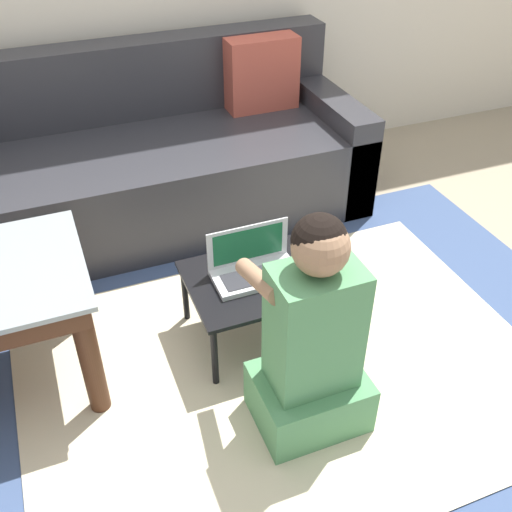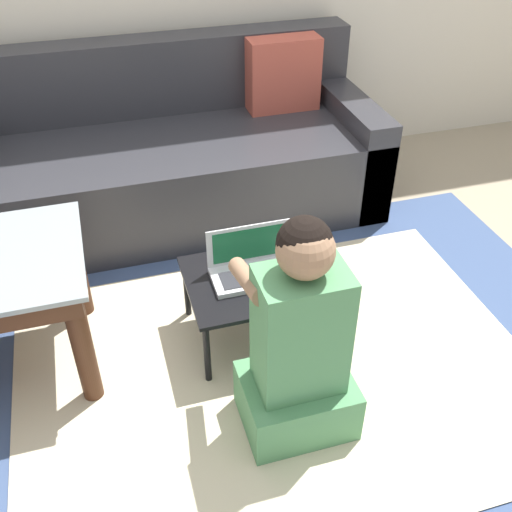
{
  "view_description": "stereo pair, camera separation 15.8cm",
  "coord_description": "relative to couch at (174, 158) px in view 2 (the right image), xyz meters",
  "views": [
    {
      "loc": [
        -0.64,
        -1.43,
        1.67
      ],
      "look_at": [
        0.01,
        0.21,
        0.35
      ],
      "focal_mm": 42.0,
      "sensor_mm": 36.0,
      "label": 1
    },
    {
      "loc": [
        -0.49,
        -1.48,
        1.67
      ],
      "look_at": [
        0.01,
        0.21,
        0.35
      ],
      "focal_mm": 42.0,
      "sensor_mm": 36.0,
      "label": 2
    }
  ],
  "objects": [
    {
      "name": "ground_plane",
      "position": [
        0.13,
        -1.19,
        -0.28
      ],
      "size": [
        16.0,
        16.0,
        0.0
      ],
      "primitive_type": "plane",
      "color": "gray"
    },
    {
      "name": "laptop_desk",
      "position": [
        0.14,
        -1.03,
        -0.02
      ],
      "size": [
        0.55,
        0.41,
        0.29
      ],
      "color": "black",
      "rests_on": "ground_plane"
    },
    {
      "name": "laptop",
      "position": [
        0.11,
        -1.01,
        0.04
      ],
      "size": [
        0.32,
        0.17,
        0.18
      ],
      "color": "silver",
      "rests_on": "laptop_desk"
    },
    {
      "name": "person_seated",
      "position": [
        0.13,
        -1.46,
        0.07
      ],
      "size": [
        0.35,
        0.42,
        0.81
      ],
      "color": "#518E5B",
      "rests_on": "ground_plane"
    },
    {
      "name": "area_rug",
      "position": [
        0.14,
        -1.25,
        -0.27
      ],
      "size": [
        2.6,
        1.91,
        0.01
      ],
      "color": "#3D517A",
      "rests_on": "ground_plane"
    },
    {
      "name": "couch",
      "position": [
        0.0,
        0.0,
        0.0
      ],
      "size": [
        1.98,
        0.82,
        0.79
      ],
      "color": "#2D2D33",
      "rests_on": "ground_plane"
    },
    {
      "name": "computer_mouse",
      "position": [
        0.33,
        -1.02,
        0.03
      ],
      "size": [
        0.07,
        0.1,
        0.04
      ],
      "color": "black",
      "rests_on": "laptop_desk"
    }
  ]
}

